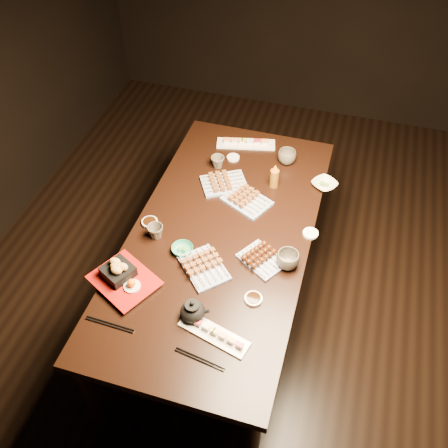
{
  "coord_description": "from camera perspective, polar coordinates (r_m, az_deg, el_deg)",
  "views": [
    {
      "loc": [
        0.18,
        -1.53,
        2.64
      ],
      "look_at": [
        -0.32,
        0.16,
        0.77
      ],
      "focal_mm": 40.0,
      "sensor_mm": 36.0,
      "label": 1
    }
  ],
  "objects": [
    {
      "name": "edamame_bowl_cream",
      "position": [
        2.85,
        11.4,
        4.46
      ],
      "size": [
        0.18,
        0.18,
        0.03
      ],
      "primitive_type": "imported",
      "rotation": [
        0.0,
        0.0,
        -0.62
      ],
      "color": "beige",
      "rests_on": "dining_table"
    },
    {
      "name": "sauce_dish_west",
      "position": [
        2.62,
        -8.48,
        0.2
      ],
      "size": [
        0.11,
        0.11,
        0.01
      ],
      "primitive_type": "cylinder",
      "rotation": [
        0.0,
        0.0,
        -0.43
      ],
      "color": "white",
      "rests_on": "dining_table"
    },
    {
      "name": "sauce_dish_east",
      "position": [
        2.58,
        9.86,
        -1.08
      ],
      "size": [
        0.09,
        0.09,
        0.01
      ],
      "primitive_type": "cylinder",
      "rotation": [
        0.0,
        0.0,
        -0.18
      ],
      "color": "white",
      "rests_on": "dining_table"
    },
    {
      "name": "chopsticks_near",
      "position": [
        2.27,
        -12.91,
        -11.11
      ],
      "size": [
        0.23,
        0.03,
        0.01
      ],
      "primitive_type": null,
      "rotation": [
        0.0,
        0.0,
        -0.03
      ],
      "color": "black",
      "rests_on": "dining_table"
    },
    {
      "name": "dining_table",
      "position": [
        2.84,
        -0.29,
        -6.2
      ],
      "size": [
        1.31,
        1.96,
        0.75
      ],
      "primitive_type": "cube",
      "rotation": [
        0.0,
        0.0,
        -0.25
      ],
      "color": "black",
      "rests_on": "ground"
    },
    {
      "name": "teapot",
      "position": [
        2.2,
        -3.61,
        -9.76
      ],
      "size": [
        0.15,
        0.15,
        0.11
      ],
      "primitive_type": null,
      "rotation": [
        0.0,
        0.0,
        0.17
      ],
      "color": "black",
      "rests_on": "dining_table"
    },
    {
      "name": "edamame_bowl_green",
      "position": [
        2.46,
        -4.78,
        -2.93
      ],
      "size": [
        0.11,
        0.11,
        0.03
      ],
      "primitive_type": "imported",
      "rotation": [
        0.0,
        0.0,
        -0.05
      ],
      "color": "#2F906E",
      "rests_on": "dining_table"
    },
    {
      "name": "tempura_tray",
      "position": [
        2.35,
        -11.44,
        -5.8
      ],
      "size": [
        0.37,
        0.35,
        0.11
      ],
      "primitive_type": null,
      "rotation": [
        0.0,
        0.0,
        -0.48
      ],
      "color": "black",
      "rests_on": "dining_table"
    },
    {
      "name": "yakitori_plate_left",
      "position": [
        2.79,
        0.0,
        4.99
      ],
      "size": [
        0.3,
        0.28,
        0.06
      ],
      "primitive_type": null,
      "rotation": [
        0.0,
        0.0,
        0.53
      ],
      "color": "#828EB6",
      "rests_on": "dining_table"
    },
    {
      "name": "teacup_near_left",
      "position": [
        2.53,
        -7.83,
        -0.88
      ],
      "size": [
        0.11,
        0.11,
        0.07
      ],
      "primitive_type": "imported",
      "rotation": [
        0.0,
        0.0,
        -0.49
      ],
      "color": "#4F473D",
      "rests_on": "dining_table"
    },
    {
      "name": "ground",
      "position": [
        3.05,
        4.98,
        -13.35
      ],
      "size": [
        5.0,
        5.0,
        0.0
      ],
      "primitive_type": "plane",
      "color": "black",
      "rests_on": "ground"
    },
    {
      "name": "teacup_mid_right",
      "position": [
        2.4,
        7.28,
        -4.09
      ],
      "size": [
        0.13,
        0.13,
        0.09
      ],
      "primitive_type": "imported",
      "rotation": [
        0.0,
        0.0,
        -0.19
      ],
      "color": "#4F473D",
      "rests_on": "dining_table"
    },
    {
      "name": "yakitori_plate_right",
      "position": [
        2.38,
        -2.32,
        -4.73
      ],
      "size": [
        0.29,
        0.29,
        0.06
      ],
      "primitive_type": null,
      "rotation": [
        0.0,
        0.0,
        -0.79
      ],
      "color": "#828EB6",
      "rests_on": "dining_table"
    },
    {
      "name": "tsukune_plate",
      "position": [
        2.42,
        4.33,
        -3.84
      ],
      "size": [
        0.26,
        0.24,
        0.05
      ],
      "primitive_type": null,
      "rotation": [
        0.0,
        0.0,
        -0.56
      ],
      "color": "#828EB6",
      "rests_on": "dining_table"
    },
    {
      "name": "teacup_far_left",
      "position": [
        2.91,
        -0.73,
        7.09
      ],
      "size": [
        0.1,
        0.1,
        0.07
      ],
      "primitive_type": "imported",
      "rotation": [
        0.0,
        0.0,
        -0.45
      ],
      "color": "#4F473D",
      "rests_on": "dining_table"
    },
    {
      "name": "sushi_platter_near",
      "position": [
        2.18,
        -1.16,
        -12.28
      ],
      "size": [
        0.33,
        0.17,
        0.04
      ],
      "primitive_type": null,
      "rotation": [
        0.0,
        0.0,
        -0.26
      ],
      "color": "white",
      "rests_on": "dining_table"
    },
    {
      "name": "yakitori_plate_center",
      "position": [
        2.69,
        2.64,
        2.99
      ],
      "size": [
        0.29,
        0.27,
        0.06
      ],
      "primitive_type": null,
      "rotation": [
        0.0,
        0.0,
        -0.46
      ],
      "color": "#828EB6",
      "rests_on": "dining_table"
    },
    {
      "name": "sauce_dish_se",
      "position": [
        2.29,
        3.38,
        -8.53
      ],
      "size": [
        0.1,
        0.1,
        0.01
      ],
      "primitive_type": "cylinder",
      "rotation": [
        0.0,
        0.0,
        -0.26
      ],
      "color": "white",
      "rests_on": "dining_table"
    },
    {
      "name": "sushi_platter_far",
      "position": [
        3.08,
        2.53,
        9.35
      ],
      "size": [
        0.37,
        0.18,
        0.04
      ],
      "primitive_type": null,
      "rotation": [
        0.0,
        0.0,
        3.37
      ],
      "color": "white",
      "rests_on": "dining_table"
    },
    {
      "name": "chopsticks_se",
      "position": [
        2.14,
        -2.79,
        -15.16
      ],
      "size": [
        0.23,
        0.06,
        0.01
      ],
      "primitive_type": null,
      "rotation": [
        0.0,
        0.0,
        -0.15
      ],
      "color": "black",
      "rests_on": "dining_table"
    },
    {
      "name": "condiment_bottle",
      "position": [
        2.77,
        5.8,
        5.51
      ],
      "size": [
        0.06,
        0.06,
        0.15
      ],
      "primitive_type": "cylinder",
      "rotation": [
        0.0,
        0.0,
        0.15
      ],
      "color": "brown",
      "rests_on": "dining_table"
    },
    {
      "name": "sauce_dish_nw",
      "position": [
        2.98,
        1.05,
        7.59
      ],
      "size": [
        0.1,
        0.1,
        0.01
      ],
      "primitive_type": "cylinder",
      "rotation": [
        0.0,
        0.0,
        -0.4
      ],
      "color": "white",
      "rests_on": "dining_table"
    },
    {
      "name": "teacup_far_right",
      "position": [
        2.96,
        7.2,
        7.62
      ],
      "size": [
        0.14,
        0.14,
        0.08
      ],
      "primitive_type": "imported",
      "rotation": [
        0.0,
        0.0,
        -0.51
      ],
      "color": "#4F473D",
      "rests_on": "dining_table"
    }
  ]
}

